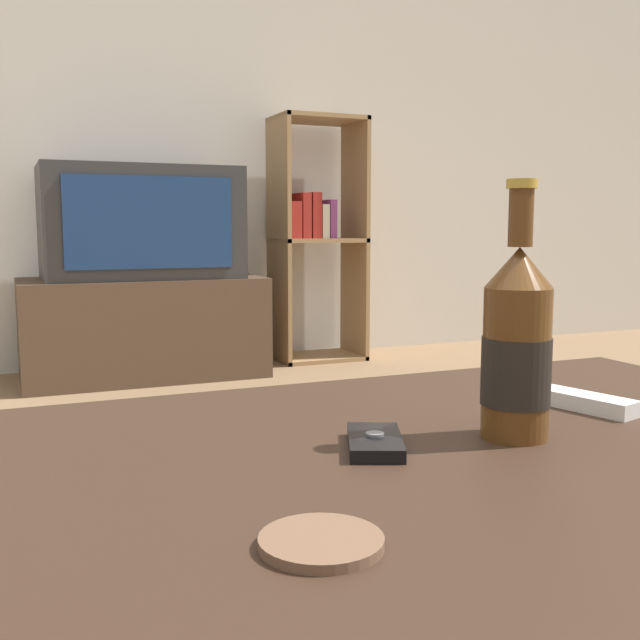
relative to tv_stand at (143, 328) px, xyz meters
The scene contains 9 objects.
back_wall 1.15m from the tv_stand, 125.10° to the left, with size 8.00×0.05×2.60m.
coffee_table 2.72m from the tv_stand, 94.77° to the right, with size 1.28×0.90×0.42m.
tv_stand is the anchor object (origin of this frame).
television 0.45m from the tv_stand, 90.00° to the right, with size 0.81×0.46×0.47m.
bookshelf 0.94m from the tv_stand, ahead, with size 0.42×0.30×1.17m.
beer_bottle 2.63m from the tv_stand, 91.02° to the right, with size 0.07×0.07×0.28m.
cell_phone 2.61m from the tv_stand, 94.54° to the right, with size 0.09×0.12×0.02m.
remote_control 2.55m from the tv_stand, 87.46° to the right, with size 0.08×0.15×0.02m.
coaster 2.82m from the tv_stand, 97.18° to the right, with size 0.09×0.09×0.01m.
Camera 1 is at (-0.33, -0.56, 0.65)m, focal length 42.00 mm.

